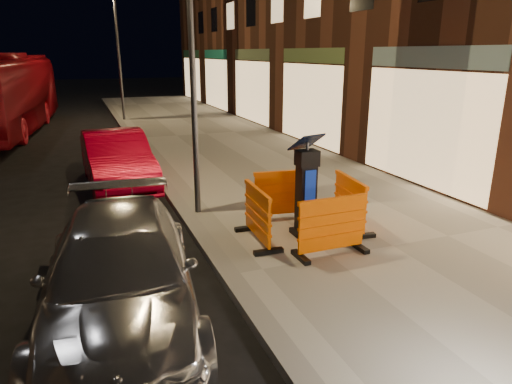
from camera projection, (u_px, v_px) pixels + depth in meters
name	position (u px, v px, depth m)	size (l,w,h in m)	color
ground_plane	(231.00, 283.00, 7.03)	(120.00, 120.00, 0.00)	black
sidewalk	(392.00, 250.00, 8.05)	(6.00, 60.00, 0.15)	gray
kerb	(231.00, 279.00, 7.01)	(0.30, 60.00, 0.15)	slate
parking_kiosk	(306.00, 188.00, 8.29)	(0.56, 0.56, 1.79)	black
barrier_front	(332.00, 226.00, 7.56)	(1.28, 0.53, 1.00)	#FF6200
barrier_back	(284.00, 194.00, 9.25)	(1.28, 0.53, 1.00)	#FF6200
barrier_kerbside	(258.00, 215.00, 8.07)	(1.28, 0.53, 1.00)	#FF6200
barrier_bldgside	(350.00, 203.00, 8.73)	(1.28, 0.53, 1.00)	#FF6200
car_silver	(124.00, 319.00, 6.09)	(1.91, 4.69, 1.36)	#B4B4B9
car_red	(119.00, 186.00, 12.17)	(1.52, 4.36, 1.44)	#A3031C
bus_doubledecker	(7.00, 133.00, 20.14)	(2.85, 12.17, 3.39)	maroon
street_lamp_mid	(192.00, 66.00, 8.86)	(0.12, 0.12, 6.00)	#3F3F44
street_lamp_far	(119.00, 58.00, 22.22)	(0.12, 0.12, 6.00)	#3F3F44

